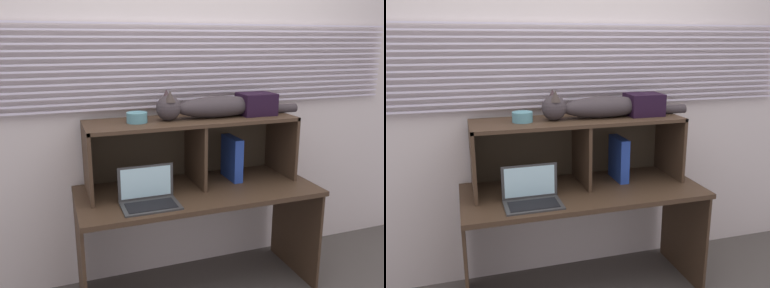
% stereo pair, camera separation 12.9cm
% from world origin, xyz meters
% --- Properties ---
extents(back_panel_with_blinds, '(4.40, 0.08, 2.50)m').
position_xyz_m(back_panel_with_blinds, '(0.00, 0.55, 1.26)').
color(back_panel_with_blinds, beige).
rests_on(back_panel_with_blinds, ground).
extents(desk, '(1.49, 0.64, 0.71)m').
position_xyz_m(desk, '(0.00, 0.19, 0.58)').
color(desk, '#3E2C1D').
rests_on(desk, ground).
extents(hutch_shelf_unit, '(1.32, 0.40, 0.42)m').
position_xyz_m(hutch_shelf_unit, '(0.00, 0.34, 1.01)').
color(hutch_shelf_unit, '#3E2C1D').
rests_on(hutch_shelf_unit, desk).
extents(cat, '(0.98, 0.17, 0.19)m').
position_xyz_m(cat, '(0.12, 0.30, 1.20)').
color(cat, '#373032').
rests_on(cat, hutch_shelf_unit).
extents(laptop, '(0.32, 0.21, 0.21)m').
position_xyz_m(laptop, '(-0.35, 0.06, 0.76)').
color(laptop, '#343434').
rests_on(laptop, desk).
extents(binder_upright, '(0.06, 0.22, 0.28)m').
position_xyz_m(binder_upright, '(0.28, 0.30, 0.85)').
color(binder_upright, '#213F99').
rests_on(binder_upright, desk).
extents(book_stack, '(0.17, 0.21, 0.06)m').
position_xyz_m(book_stack, '(-0.28, 0.30, 0.74)').
color(book_stack, brown).
rests_on(book_stack, desk).
extents(small_basket, '(0.12, 0.12, 0.06)m').
position_xyz_m(small_basket, '(-0.35, 0.30, 1.17)').
color(small_basket, teal).
rests_on(small_basket, hutch_shelf_unit).
extents(storage_box, '(0.23, 0.19, 0.14)m').
position_xyz_m(storage_box, '(0.45, 0.30, 1.21)').
color(storage_box, black).
rests_on(storage_box, hutch_shelf_unit).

